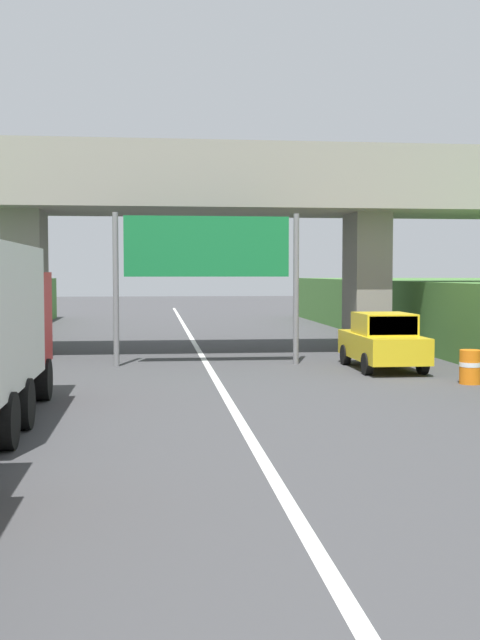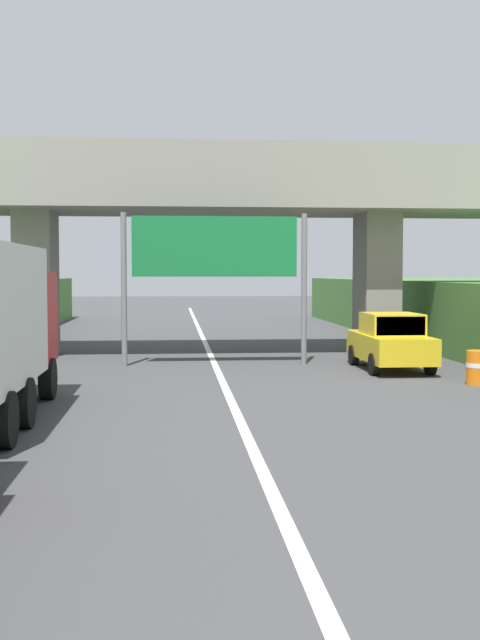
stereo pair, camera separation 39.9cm
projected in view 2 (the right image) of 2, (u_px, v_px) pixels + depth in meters
lane_centre_stripe at (219, 374)px, 22.58m from camera, size 0.20×86.37×0.01m
overpass_bridge at (209, 203)px, 28.02m from camera, size 40.00×4.80×7.31m
overhead_highway_sign at (215, 255)px, 24.52m from camera, size 5.88×0.18×4.81m
car_yellow at (391, 342)px, 23.46m from camera, size 1.86×4.10×1.72m
construction_barrel_3 at (477, 367)px, 20.34m from camera, size 0.57×0.57×0.90m
construction_barrel_4 at (424, 351)px, 24.59m from camera, size 0.57×0.57×0.90m
construction_barrel_5 at (388, 340)px, 28.84m from camera, size 0.57×0.57×0.90m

